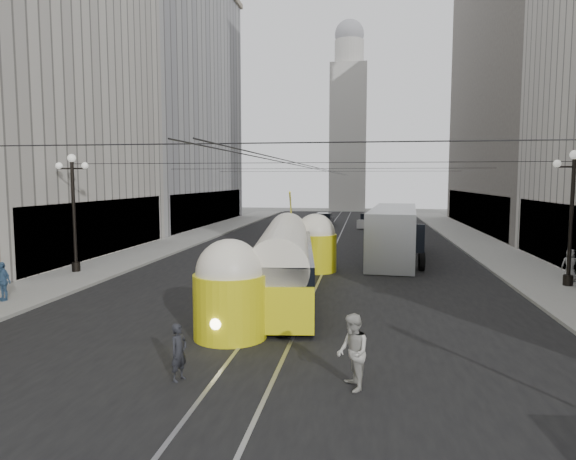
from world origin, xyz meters
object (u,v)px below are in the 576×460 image
(pedestrian_crossing_b, at_px, (353,352))
(pedestrian_sidewalk_left, at_px, (2,281))
(city_bus, at_px, (394,231))
(pedestrian_sidewalk_right, at_px, (570,265))
(pedestrian_crossing_a, at_px, (179,352))
(streetcar, at_px, (284,260))

(pedestrian_crossing_b, xyz_separation_m, pedestrian_sidewalk_left, (-14.60, 6.63, 0.01))
(city_bus, bearing_deg, pedestrian_sidewalk_right, -41.64)
(pedestrian_crossing_a, relative_size, pedestrian_sidewalk_right, 0.92)
(streetcar, bearing_deg, pedestrian_sidewalk_left, -164.00)
(streetcar, bearing_deg, pedestrian_crossing_a, -96.58)
(streetcar, xyz_separation_m, pedestrian_sidewalk_right, (13.56, 4.57, -0.65))
(city_bus, bearing_deg, pedestrian_crossing_b, -95.56)
(pedestrian_sidewalk_left, bearing_deg, pedestrian_sidewalk_right, 35.99)
(pedestrian_sidewalk_left, bearing_deg, pedestrian_crossing_a, -14.86)
(city_bus, distance_m, pedestrian_crossing_b, 21.82)
(pedestrian_crossing_b, bearing_deg, streetcar, -178.29)
(streetcar, xyz_separation_m, city_bus, (5.39, 11.83, 0.20))
(pedestrian_sidewalk_right, distance_m, pedestrian_sidewalk_left, 26.08)
(streetcar, distance_m, city_bus, 13.00)
(pedestrian_crossing_b, bearing_deg, city_bus, 157.77)
(pedestrian_crossing_a, xyz_separation_m, pedestrian_crossing_b, (4.43, 0.09, 0.20))
(city_bus, xyz_separation_m, pedestrian_sidewalk_right, (8.17, -7.26, -0.86))
(streetcar, relative_size, pedestrian_sidewalk_left, 9.30)
(pedestrian_sidewalk_right, bearing_deg, city_bus, -23.15)
(city_bus, xyz_separation_m, pedestrian_crossing_b, (-2.11, -21.70, -0.87))
(streetcar, relative_size, pedestrian_sidewalk_right, 9.29)
(streetcar, height_order, city_bus, city_bus)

